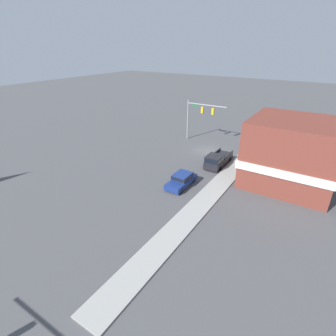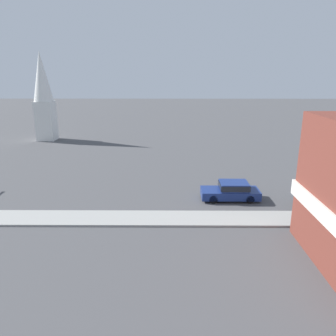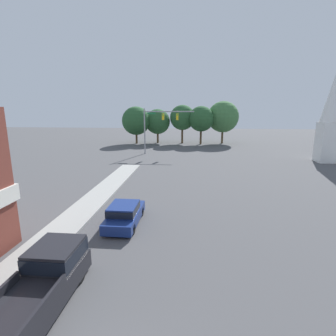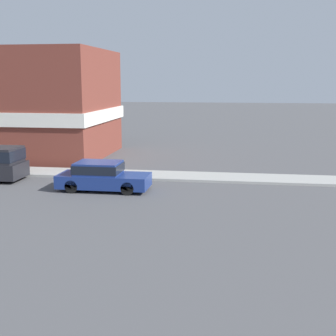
{
  "view_description": "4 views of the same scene",
  "coord_description": "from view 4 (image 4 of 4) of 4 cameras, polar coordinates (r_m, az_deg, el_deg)",
  "views": [
    {
      "loc": [
        -15.23,
        35.72,
        15.25
      ],
      "look_at": [
        -1.46,
        14.11,
        3.08
      ],
      "focal_mm": 28.0,
      "sensor_mm": 36.0,
      "label": 1
    },
    {
      "loc": [
        -26.63,
        16.75,
        9.94
      ],
      "look_at": [
        0.35,
        16.93,
        1.96
      ],
      "focal_mm": 35.0,
      "sensor_mm": 36.0,
      "label": 2
    },
    {
      "loc": [
        2.52,
        -4.3,
        7.65
      ],
      "look_at": [
        0.59,
        16.57,
        2.87
      ],
      "focal_mm": 28.0,
      "sensor_mm": 36.0,
      "label": 3
    },
    {
      "loc": [
        20.64,
        18.73,
        5.53
      ],
      "look_at": [
        0.85,
        15.65,
        1.78
      ],
      "focal_mm": 50.0,
      "sensor_mm": 36.0,
      "label": 4
    }
  ],
  "objects": [
    {
      "name": "corner_brick_building",
      "position": [
        35.87,
        -14.95,
        7.46
      ],
      "size": [
        9.86,
        9.57,
        7.73
      ],
      "color": "brown",
      "rests_on": "ground"
    },
    {
      "name": "car_lead",
      "position": [
        24.07,
        -8.08,
        -0.91
      ],
      "size": [
        1.91,
        4.63,
        1.47
      ],
      "color": "black",
      "rests_on": "ground"
    }
  ]
}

